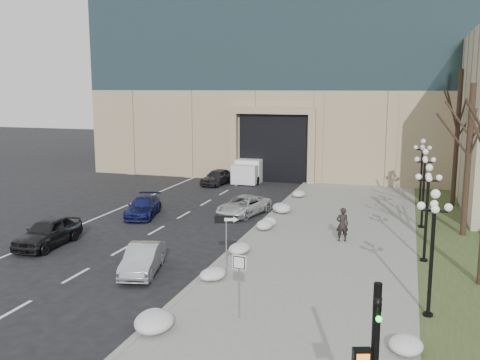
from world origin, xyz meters
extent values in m
cube|color=gray|center=(3.50, 14.00, 0.06)|extent=(9.00, 40.00, 0.12)
cube|color=gray|center=(-1.00, 14.00, 0.07)|extent=(0.30, 40.00, 0.14)
cube|color=#374422|center=(10.00, 14.00, 0.05)|extent=(4.00, 40.00, 0.10)
cube|color=tan|center=(-2.00, 42.00, 4.00)|extent=(40.00, 20.00, 8.00)
cube|color=black|center=(-4.00, 33.00, 3.00)|extent=(6.00, 2.50, 6.00)
cube|color=tan|center=(-4.00, 31.60, 6.30)|extent=(7.50, 0.60, 0.60)
cube|color=tan|center=(-7.50, 31.60, 3.00)|extent=(0.60, 0.60, 6.00)
cube|color=tan|center=(-0.50, 31.60, 3.00)|extent=(0.60, 0.60, 6.00)
imported|color=black|center=(-10.53, 9.46, 0.75)|extent=(1.91, 4.47, 1.51)
imported|color=#ADB1B5|center=(-3.82, 7.21, 0.64)|extent=(2.28, 4.11, 1.28)
imported|color=navy|center=(-8.88, 16.94, 0.62)|extent=(2.73, 4.59, 1.25)
imported|color=silver|center=(-2.76, 19.20, 0.62)|extent=(3.08, 4.82, 1.24)
imported|color=#2D2C31|center=(-8.20, 29.17, 0.68)|extent=(2.19, 4.17, 1.35)
imported|color=black|center=(4.17, 14.62, 1.04)|extent=(0.78, 0.64, 1.84)
cube|color=silver|center=(-6.01, 32.95, 1.01)|extent=(2.37, 5.11, 2.02)
cube|color=silver|center=(-5.92, 29.92, 0.91)|extent=(2.17, 1.68, 1.62)
cylinder|color=black|center=(-6.94, 30.09, 0.35)|extent=(0.27, 0.71, 0.71)
cylinder|color=black|center=(-4.92, 30.15, 0.35)|extent=(0.27, 0.71, 0.71)
cylinder|color=black|center=(-7.06, 34.43, 0.35)|extent=(0.27, 0.71, 0.71)
cylinder|color=black|center=(-5.04, 34.49, 0.35)|extent=(0.27, 0.71, 0.71)
cylinder|color=slate|center=(0.00, 7.68, 1.38)|extent=(0.06, 0.06, 2.76)
cube|color=black|center=(0.00, 7.68, 2.66)|extent=(0.97, 0.36, 0.34)
cube|color=white|center=(0.16, 7.71, 2.66)|extent=(0.46, 0.16, 0.13)
cone|color=white|center=(0.42, 7.79, 2.66)|extent=(0.31, 0.34, 0.28)
cylinder|color=slate|center=(1.84, 3.75, 1.20)|extent=(0.07, 0.07, 2.40)
cube|color=white|center=(1.84, 3.75, 2.18)|extent=(0.53, 0.10, 0.52)
cube|color=black|center=(1.84, 3.72, 2.18)|extent=(0.46, 0.06, 0.46)
cube|color=white|center=(1.84, 3.71, 2.18)|extent=(0.39, 0.06, 0.39)
imported|color=black|center=(6.86, -2.74, 3.58)|extent=(0.46, 0.98, 0.20)
sphere|color=#19E533|center=(6.91, -2.89, 3.63)|extent=(0.13, 0.13, 0.13)
cube|color=black|center=(6.60, -2.83, 2.71)|extent=(0.43, 0.33, 0.38)
cube|color=orange|center=(6.64, -2.94, 2.71)|extent=(0.26, 0.11, 0.27)
ellipsoid|color=white|center=(-0.88, 2.15, 0.30)|extent=(1.10, 1.60, 0.36)
ellipsoid|color=white|center=(-0.38, 7.03, 0.30)|extent=(1.10, 1.60, 0.36)
ellipsoid|color=white|center=(-0.58, 11.08, 0.30)|extent=(1.10, 1.60, 0.36)
ellipsoid|color=white|center=(-0.48, 16.17, 0.30)|extent=(1.10, 1.60, 0.36)
ellipsoid|color=white|center=(-0.31, 20.45, 0.30)|extent=(1.10, 1.60, 0.36)
ellipsoid|color=white|center=(-0.37, 25.11, 0.30)|extent=(1.10, 1.60, 0.36)
ellipsoid|color=white|center=(7.33, 2.61, 0.30)|extent=(1.10, 1.60, 0.36)
cylinder|color=black|center=(8.30, 6.00, 0.10)|extent=(0.36, 0.36, 0.20)
cylinder|color=black|center=(8.30, 6.00, 2.00)|extent=(0.14, 0.14, 4.00)
cylinder|color=black|center=(8.30, 6.00, 4.00)|extent=(0.10, 0.90, 0.10)
cylinder|color=black|center=(8.30, 6.00, 4.00)|extent=(0.90, 0.10, 0.10)
sphere|color=silver|center=(8.30, 6.00, 4.60)|extent=(0.32, 0.32, 0.32)
sphere|color=silver|center=(8.75, 6.00, 4.15)|extent=(0.28, 0.28, 0.28)
sphere|color=silver|center=(7.85, 6.00, 4.15)|extent=(0.28, 0.28, 0.28)
sphere|color=silver|center=(8.30, 6.45, 4.15)|extent=(0.28, 0.28, 0.28)
sphere|color=silver|center=(8.30, 5.55, 4.15)|extent=(0.28, 0.28, 0.28)
cylinder|color=black|center=(8.30, 12.50, 0.10)|extent=(0.36, 0.36, 0.20)
cylinder|color=black|center=(8.30, 12.50, 2.00)|extent=(0.14, 0.14, 4.00)
cylinder|color=black|center=(8.30, 12.50, 4.00)|extent=(0.10, 0.90, 0.10)
cylinder|color=black|center=(8.30, 12.50, 4.00)|extent=(0.90, 0.10, 0.10)
sphere|color=silver|center=(8.30, 12.50, 4.60)|extent=(0.32, 0.32, 0.32)
sphere|color=silver|center=(8.75, 12.50, 4.15)|extent=(0.28, 0.28, 0.28)
sphere|color=silver|center=(7.85, 12.50, 4.15)|extent=(0.28, 0.28, 0.28)
sphere|color=silver|center=(8.30, 12.95, 4.15)|extent=(0.28, 0.28, 0.28)
sphere|color=silver|center=(8.30, 12.05, 4.15)|extent=(0.28, 0.28, 0.28)
cylinder|color=black|center=(8.30, 19.00, 0.10)|extent=(0.36, 0.36, 0.20)
cylinder|color=black|center=(8.30, 19.00, 2.00)|extent=(0.14, 0.14, 4.00)
cylinder|color=black|center=(8.30, 19.00, 4.00)|extent=(0.10, 0.90, 0.10)
cylinder|color=black|center=(8.30, 19.00, 4.00)|extent=(0.90, 0.10, 0.10)
sphere|color=silver|center=(8.30, 19.00, 4.60)|extent=(0.32, 0.32, 0.32)
sphere|color=silver|center=(8.75, 19.00, 4.15)|extent=(0.28, 0.28, 0.28)
sphere|color=silver|center=(7.85, 19.00, 4.15)|extent=(0.28, 0.28, 0.28)
sphere|color=silver|center=(8.30, 19.45, 4.15)|extent=(0.28, 0.28, 0.28)
sphere|color=silver|center=(8.30, 18.55, 4.15)|extent=(0.28, 0.28, 0.28)
cylinder|color=black|center=(8.30, 25.50, 0.10)|extent=(0.36, 0.36, 0.20)
cylinder|color=black|center=(8.30, 25.50, 2.00)|extent=(0.14, 0.14, 4.00)
cylinder|color=black|center=(8.30, 25.50, 4.00)|extent=(0.10, 0.90, 0.10)
cylinder|color=black|center=(8.30, 25.50, 4.00)|extent=(0.90, 0.10, 0.10)
sphere|color=silver|center=(8.30, 25.50, 4.60)|extent=(0.32, 0.32, 0.32)
sphere|color=silver|center=(8.75, 25.50, 4.15)|extent=(0.28, 0.28, 0.28)
sphere|color=silver|center=(7.85, 25.50, 4.15)|extent=(0.28, 0.28, 0.28)
sphere|color=silver|center=(8.30, 25.95, 4.15)|extent=(0.28, 0.28, 0.28)
sphere|color=silver|center=(8.30, 25.05, 4.15)|extent=(0.28, 0.28, 0.28)
cylinder|color=black|center=(10.50, 18.00, 4.25)|extent=(0.32, 0.32, 8.50)
cylinder|color=black|center=(10.50, 26.00, 4.75)|extent=(0.32, 0.32, 9.50)
camera|label=1|loc=(7.28, -13.43, 8.25)|focal=40.00mm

